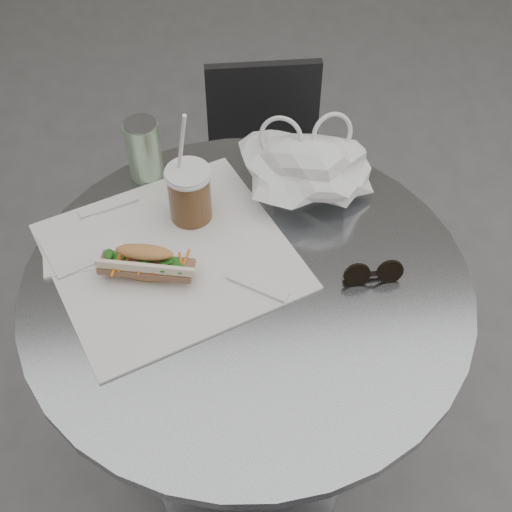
{
  "coord_description": "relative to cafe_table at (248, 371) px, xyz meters",
  "views": [
    {
      "loc": [
        -0.07,
        -0.55,
        1.66
      ],
      "look_at": [
        0.02,
        0.21,
        0.79
      ],
      "focal_mm": 50.0,
      "sensor_mm": 36.0,
      "label": 1
    }
  ],
  "objects": [
    {
      "name": "banh_mi",
      "position": [
        -0.16,
        0.03,
        0.31
      ],
      "size": [
        0.2,
        0.12,
        0.07
      ],
      "rotation": [
        0.0,
        0.0,
        -0.24
      ],
      "color": "tan",
      "rests_on": "sandwich_paper"
    },
    {
      "name": "sandwich_paper",
      "position": [
        -0.12,
        0.07,
        0.28
      ],
      "size": [
        0.5,
        0.49,
        0.0
      ],
      "primitive_type": "cube",
      "rotation": [
        0.0,
        0.0,
        0.38
      ],
      "color": "white",
      "rests_on": "cafe_table"
    },
    {
      "name": "cafe_table",
      "position": [
        0.0,
        0.0,
        0.0
      ],
      "size": [
        0.76,
        0.76,
        0.74
      ],
      "color": "slate",
      "rests_on": "ground"
    },
    {
      "name": "napkin_stack",
      "position": [
        -0.28,
        0.11,
        0.28
      ],
      "size": [
        0.15,
        0.15,
        0.01
      ],
      "color": "white",
      "rests_on": "cafe_table"
    },
    {
      "name": "sunglasses",
      "position": [
        0.21,
        -0.02,
        0.29
      ],
      "size": [
        0.1,
        0.02,
        0.05
      ],
      "rotation": [
        0.0,
        0.0,
        0.02
      ],
      "color": "black",
      "rests_on": "cafe_table"
    },
    {
      "name": "iced_coffee",
      "position": [
        -0.08,
        0.17,
        0.33
      ],
      "size": [
        0.08,
        0.08,
        0.24
      ],
      "color": "brown",
      "rests_on": "cafe_table"
    },
    {
      "name": "plastic_bag",
      "position": [
        0.13,
        0.21,
        0.33
      ],
      "size": [
        0.24,
        0.19,
        0.11
      ],
      "primitive_type": null,
      "rotation": [
        0.0,
        0.0,
        -0.06
      ],
      "color": "white",
      "rests_on": "cafe_table"
    },
    {
      "name": "drink_can",
      "position": [
        -0.16,
        0.29,
        0.34
      ],
      "size": [
        0.06,
        0.06,
        0.12
      ],
      "color": "#5D9255",
      "rests_on": "cafe_table"
    },
    {
      "name": "chair_far",
      "position": [
        0.11,
        0.58,
        -0.16
      ],
      "size": [
        0.36,
        0.37,
        0.69
      ],
      "rotation": [
        0.0,
        0.0,
        3.12
      ],
      "color": "#2A2A2C",
      "rests_on": "ground"
    }
  ]
}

